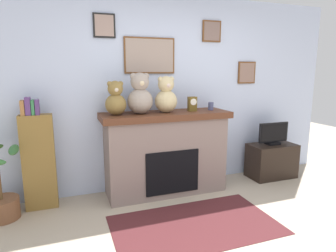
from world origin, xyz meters
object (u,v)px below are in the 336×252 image
object	(u,v)px
television	(273,134)
candle_jar	(211,106)
tv_stand	(271,161)
mantel_clock	(192,104)
bookshelf	(39,159)
teddy_bear_cream	(116,100)
teddy_bear_brown	(140,95)
fireplace	(166,152)
potted_plant	(1,196)
teddy_bear_tan	(166,96)

from	to	relation	value
television	candle_jar	size ratio (longest dim) A/B	4.71
tv_stand	mantel_clock	xyz separation A→B (m)	(-1.34, 0.02, 0.92)
bookshelf	television	size ratio (longest dim) A/B	2.63
teddy_bear_cream	teddy_bear_brown	distance (m)	0.30
candle_jar	teddy_bear_cream	world-z (taller)	teddy_bear_cream
candle_jar	bookshelf	bearing A→B (deg)	177.88
fireplace	bookshelf	bearing A→B (deg)	177.66
mantel_clock	teddy_bear_brown	world-z (taller)	teddy_bear_brown
bookshelf	teddy_bear_brown	world-z (taller)	teddy_bear_brown
tv_stand	television	distance (m)	0.41
bookshelf	potted_plant	xyz separation A→B (m)	(-0.39, -0.15, -0.34)
teddy_bear_tan	bookshelf	bearing A→B (deg)	176.98
fireplace	teddy_bear_brown	distance (m)	0.84
fireplace	teddy_bear_cream	bearing A→B (deg)	-178.37
potted_plant	tv_stand	world-z (taller)	potted_plant
potted_plant	mantel_clock	bearing A→B (deg)	1.64
fireplace	tv_stand	bearing A→B (deg)	-1.23
television	candle_jar	bearing A→B (deg)	178.90
bookshelf	teddy_bear_tan	world-z (taller)	teddy_bear_tan
potted_plant	tv_stand	distance (m)	3.65
mantel_clock	teddy_bear_brown	bearing A→B (deg)	179.96
potted_plant	teddy_bear_brown	distance (m)	1.91
tv_stand	teddy_bear_brown	world-z (taller)	teddy_bear_brown
teddy_bear_brown	bookshelf	bearing A→B (deg)	176.13
fireplace	potted_plant	xyz separation A→B (m)	(-1.94, -0.08, -0.28)
bookshelf	tv_stand	xyz separation A→B (m)	(3.25, -0.10, -0.34)
potted_plant	mantel_clock	distance (m)	2.48
candle_jar	television	bearing A→B (deg)	-1.10
candle_jar	teddy_bear_tan	distance (m)	0.66
potted_plant	teddy_bear_tan	bearing A→B (deg)	1.97
mantel_clock	teddy_bear_brown	size ratio (longest dim) A/B	0.38
bookshelf	teddy_bear_tan	xyz separation A→B (m)	(1.55, -0.08, 0.69)
fireplace	tv_stand	world-z (taller)	fireplace
tv_stand	teddy_bear_cream	size ratio (longest dim) A/B	1.71
bookshelf	tv_stand	size ratio (longest dim) A/B	1.88
mantel_clock	teddy_bear_cream	bearing A→B (deg)	179.96
candle_jar	teddy_bear_brown	xyz separation A→B (m)	(-0.98, -0.00, 0.17)
television	fireplace	bearing A→B (deg)	178.72
fireplace	candle_jar	bearing A→B (deg)	-1.57
television	teddy_bear_brown	bearing A→B (deg)	179.45
candle_jar	teddy_bear_brown	size ratio (longest dim) A/B	0.21
fireplace	potted_plant	bearing A→B (deg)	-177.49
television	mantel_clock	xyz separation A→B (m)	(-1.34, 0.02, 0.51)
teddy_bear_cream	teddy_bear_tan	xyz separation A→B (m)	(0.64, -0.00, 0.02)
teddy_bear_brown	fireplace	bearing A→B (deg)	3.10
teddy_bear_brown	teddy_bear_cream	bearing A→B (deg)	179.98
fireplace	teddy_bear_tan	size ratio (longest dim) A/B	3.62
fireplace	potted_plant	size ratio (longest dim) A/B	2.05
potted_plant	candle_jar	bearing A→B (deg)	1.49
fireplace	mantel_clock	size ratio (longest dim) A/B	8.78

